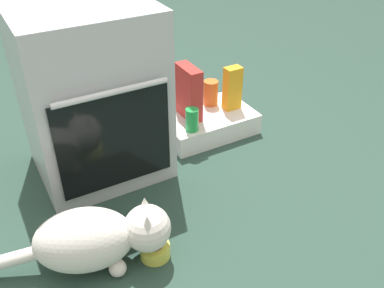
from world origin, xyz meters
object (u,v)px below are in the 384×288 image
cat (96,238)px  food_bowl (155,250)px  sauce_jar (211,93)px  soda_can (192,120)px  oven (92,95)px  juice_carton (232,88)px  cereal_box (189,92)px  pantry_cabinet (206,122)px

cat → food_bowl: bearing=-0.0°
food_bowl → cat: size_ratio=0.16×
sauce_jar → soda_can: bearing=-139.9°
oven → juice_carton: 0.78m
cereal_box → pantry_cabinet: bearing=-13.2°
cereal_box → juice_carton: bearing=-9.4°
cat → cereal_box: size_ratio=2.64×
juice_carton → cereal_box: 0.25m
soda_can → cereal_box: size_ratio=0.43×
pantry_cabinet → cat: cat is taller
pantry_cabinet → cereal_box: 0.22m
pantry_cabinet → soda_can: 0.22m
pantry_cabinet → juice_carton: (0.15, -0.02, 0.18)m
juice_carton → pantry_cabinet: bearing=173.2°
oven → food_bowl: oven is taller
food_bowl → soda_can: soda_can is taller
food_bowl → cereal_box: 0.90m
oven → pantry_cabinet: (0.61, 0.03, -0.34)m
food_bowl → juice_carton: 1.04m
cereal_box → sauce_jar: 0.19m
food_bowl → sauce_jar: bearing=47.0°
oven → food_bowl: (-0.02, -0.64, -0.36)m
oven → soda_can: size_ratio=6.57×
soda_can → oven: bearing=169.9°
cat → soda_can: 0.83m
sauce_jar → juice_carton: bearing=-51.4°
food_bowl → sauce_jar: sauce_jar is taller
cat → cereal_box: bearing=60.0°
cereal_box → sauce_jar: (0.17, 0.06, -0.07)m
pantry_cabinet → food_bowl: bearing=-133.0°
food_bowl → sauce_jar: size_ratio=0.83×
food_bowl → cereal_box: cereal_box is taller
pantry_cabinet → food_bowl: size_ratio=4.31×
soda_can → sauce_jar: (0.23, 0.19, 0.01)m
pantry_cabinet → sauce_jar: bearing=47.0°
cat → sauce_jar: size_ratio=5.28×
food_bowl → sauce_jar: 1.04m
cat → sauce_jar: bearing=56.5°
pantry_cabinet → cereal_box: size_ratio=1.78×
juice_carton → sauce_jar: 0.13m
pantry_cabinet → food_bowl: pantry_cabinet is taller
oven → pantry_cabinet: bearing=2.8°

